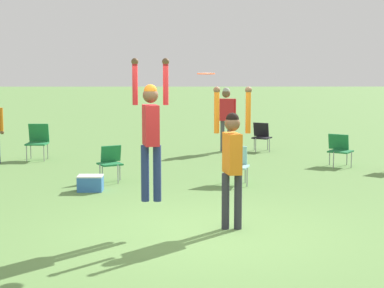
{
  "coord_description": "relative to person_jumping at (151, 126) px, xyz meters",
  "views": [
    {
      "loc": [
        -0.13,
        -9.35,
        2.54
      ],
      "look_at": [
        -0.05,
        0.45,
        1.3
      ],
      "focal_mm": 60.0,
      "sensor_mm": 36.0,
      "label": 1
    }
  ],
  "objects": [
    {
      "name": "camping_chair_1",
      "position": [
        2.69,
        9.12,
        -1.15
      ],
      "size": [
        0.63,
        0.69,
        0.81
      ],
      "rotation": [
        0.0,
        0.0,
        2.63
      ],
      "color": "gray",
      "rests_on": "ground_plane"
    },
    {
      "name": "camping_chair_2",
      "position": [
        1.56,
        3.98,
        -1.16
      ],
      "size": [
        0.61,
        0.65,
        0.8
      ],
      "rotation": [
        0.0,
        0.0,
        2.88
      ],
      "color": "gray",
      "rests_on": "ground_plane"
    },
    {
      "name": "cooler_box",
      "position": [
        -1.4,
        3.24,
        -1.46
      ],
      "size": [
        0.5,
        0.38,
        0.32
      ],
      "color": "#336BB7",
      "rests_on": "ground_plane"
    },
    {
      "name": "ground_plane",
      "position": [
        0.66,
        -0.02,
        -1.62
      ],
      "size": [
        120.0,
        120.0,
        0.0
      ],
      "primitive_type": "plane",
      "color": "#608C47"
    },
    {
      "name": "person_spectator_near",
      "position": [
        1.65,
        8.99,
        -0.49
      ],
      "size": [
        0.6,
        0.25,
        1.84
      ],
      "rotation": [
        0.0,
        0.0,
        -0.12
      ],
      "color": "#4C4C51",
      "rests_on": "ground_plane"
    },
    {
      "name": "camping_chair_3",
      "position": [
        -3.41,
        7.46,
        -1.08
      ],
      "size": [
        0.54,
        0.58,
        0.94
      ],
      "rotation": [
        0.0,
        0.0,
        3.12
      ],
      "color": "gray",
      "rests_on": "ground_plane"
    },
    {
      "name": "frisbee",
      "position": [
        0.81,
        0.1,
        0.77
      ],
      "size": [
        0.27,
        0.27,
        0.02
      ],
      "color": "#E04C23"
    },
    {
      "name": "person_jumping",
      "position": [
        0.0,
        0.0,
        0.0
      ],
      "size": [
        0.55,
        0.43,
        2.12
      ],
      "rotation": [
        0.0,
        0.0,
        1.79
      ],
      "color": "navy",
      "rests_on": "ground_plane"
    },
    {
      "name": "camping_chair_0",
      "position": [
        4.32,
        6.35,
        -1.17
      ],
      "size": [
        0.71,
        0.78,
        0.78
      ],
      "rotation": [
        0.0,
        0.0,
        2.56
      ],
      "color": "gray",
      "rests_on": "ground_plane"
    },
    {
      "name": "person_defending",
      "position": [
        1.22,
        0.27,
        -0.45
      ],
      "size": [
        0.58,
        0.46,
        2.19
      ],
      "rotation": [
        0.0,
        0.0,
        -1.36
      ],
      "color": "#2D2D38",
      "rests_on": "ground_plane"
    },
    {
      "name": "camping_chair_5",
      "position": [
        -1.12,
        4.3,
        -1.16
      ],
      "size": [
        0.61,
        0.66,
        0.76
      ],
      "rotation": [
        0.0,
        0.0,
        3.64
      ],
      "color": "gray",
      "rests_on": "ground_plane"
    }
  ]
}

